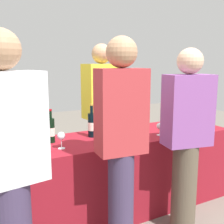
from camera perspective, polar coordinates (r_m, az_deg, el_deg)
The scene contains 17 objects.
ground_plane at distance 3.08m, azimuth 0.00°, elevation -19.60°, with size 12.00×12.00×0.00m, color slate.
tasting_table at distance 2.90m, azimuth 0.00°, elevation -12.73°, with size 2.63×0.69×0.80m, color maroon.
wine_bottle_1 at distance 2.63m, azimuth -15.57°, elevation -3.60°, with size 0.06×0.06×0.32m.
wine_bottle_2 at distance 2.61m, azimuth -12.48°, elevation -3.67°, with size 0.07×0.07×0.31m.
wine_bottle_3 at distance 2.74m, azimuth -4.20°, elevation -2.63°, with size 0.08×0.08×0.33m.
wine_bottle_4 at distance 2.88m, azimuth 1.22°, elevation -2.15°, with size 0.08×0.08×0.31m.
wine_bottle_5 at distance 2.99m, azimuth 5.59°, elevation -1.84°, with size 0.08×0.08×0.30m.
wine_glass_0 at distance 2.32m, azimuth -18.15°, elevation -6.32°, with size 0.06×0.06×0.13m.
wine_glass_1 at distance 2.34m, azimuth -13.81°, elevation -5.74°, with size 0.07×0.07×0.14m.
wine_glass_2 at distance 2.40m, azimuth -10.44°, elevation -5.00°, with size 0.07×0.07×0.15m.
wine_glass_3 at distance 2.75m, azimuth 6.45°, elevation -3.20°, with size 0.07×0.07×0.14m.
wine_glass_4 at distance 2.84m, azimuth 9.87°, elevation -2.96°, with size 0.07×0.07×0.13m.
ice_bucket at distance 3.37m, azimuth 13.91°, elevation -1.15°, with size 0.18×0.18×0.17m, color silver.
server_pouring at distance 3.37m, azimuth -2.10°, elevation 0.17°, with size 0.46×0.29×1.75m.
guest_0 at distance 1.73m, azimuth -20.70°, elevation -10.98°, with size 0.46×0.30×1.71m.
guest_1 at distance 2.10m, azimuth 1.90°, elevation -5.80°, with size 0.39×0.24×1.72m.
guest_2 at distance 2.51m, azimuth 15.12°, elevation -4.83°, with size 0.44×0.30×1.65m.
Camera 1 is at (-1.27, -2.35, 1.52)m, focal length 44.30 mm.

